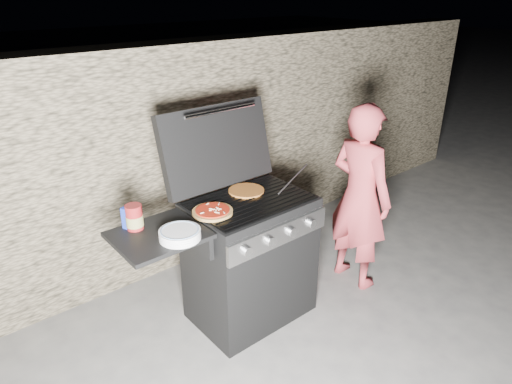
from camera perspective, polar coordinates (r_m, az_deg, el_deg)
ground at (r=3.46m, az=-0.66°, el=-14.70°), size 50.00×50.00×0.00m
stone_wall at (r=3.79m, az=-10.83°, el=4.19°), size 8.00×0.35×1.80m
gas_grill at (r=3.07m, az=-4.38°, el=-9.94°), size 1.34×0.79×0.91m
pizza_topped at (r=2.80m, az=-5.45°, el=-2.38°), size 0.31×0.31×0.03m
pizza_plain at (r=3.08m, az=-1.21°, el=0.18°), size 0.31×0.31×0.01m
sauce_jar at (r=2.70m, az=-14.98°, el=-3.04°), size 0.12×0.12×0.15m
blue_carton at (r=2.73m, az=-15.79°, el=-3.03°), size 0.07×0.05×0.13m
plate_stack at (r=2.56m, az=-9.49°, el=-5.25°), size 0.28×0.28×0.05m
person at (r=3.53m, az=12.86°, el=-0.63°), size 0.35×0.53×1.45m
tongs at (r=3.19m, az=4.67°, el=1.66°), size 0.40×0.14×0.08m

